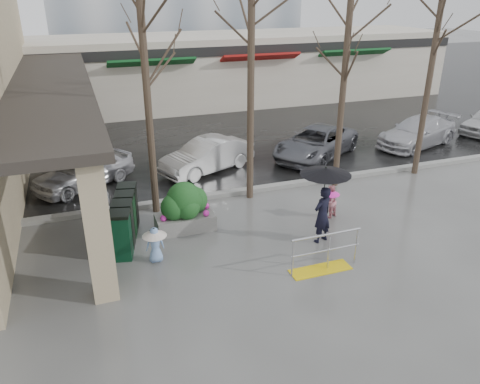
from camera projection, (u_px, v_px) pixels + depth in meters
ground at (255, 255)px, 12.48m from camera, size 120.00×120.00×0.00m
street_asphalt at (137, 94)px, 31.46m from camera, size 120.00×36.00×0.01m
curb at (213, 195)px, 15.91m from camera, size 120.00×0.30×0.15m
canopy_slab at (47, 78)px, 16.45m from camera, size 2.80×18.00×0.25m
pillar_front at (98, 229)px, 10.15m from camera, size 0.55×0.55×3.50m
pillar_back at (84, 143)px, 15.76m from camera, size 0.55×0.55×3.50m
storefront_row at (177, 71)px, 27.79m from camera, size 34.00×6.74×4.00m
handrail at (323, 257)px, 11.72m from camera, size 1.90×0.50×1.03m
tree_west at (143, 46)px, 12.93m from camera, size 3.20×3.20×6.80m
tree_midwest at (251, 36)px, 13.86m from camera, size 3.20×3.20×7.00m
tree_mideast at (347, 45)px, 15.02m from camera, size 3.20×3.20×6.50m
tree_east at (438, 25)px, 15.89m from camera, size 3.20×3.20×7.20m
woman at (324, 195)px, 12.63m from camera, size 1.38×1.38×2.24m
child_pink at (330, 199)px, 14.36m from camera, size 0.62×0.56×1.05m
child_blue at (155, 241)px, 11.99m from camera, size 0.64×0.64×0.98m
planter at (185, 207)px, 13.58m from camera, size 1.71×1.01×1.49m
news_boxes at (125, 219)px, 12.97m from camera, size 1.06×2.43×1.32m
car_a at (84, 170)px, 16.58m from camera, size 3.91×3.27×1.26m
car_b at (207, 156)px, 17.98m from camera, size 4.04×2.74×1.26m
car_c at (316, 143)px, 19.49m from camera, size 4.92×4.29×1.26m
car_d at (418, 132)px, 20.93m from camera, size 4.68×3.03×1.26m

